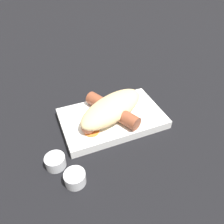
# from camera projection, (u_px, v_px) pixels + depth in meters

# --- Properties ---
(ground_plane) EXTENTS (3.00, 3.00, 0.00)m
(ground_plane) POSITION_uv_depth(u_px,v_px,m) (112.00, 121.00, 0.56)
(ground_plane) COLOR black
(food_tray) EXTENTS (0.25, 0.16, 0.02)m
(food_tray) POSITION_uv_depth(u_px,v_px,m) (112.00, 118.00, 0.55)
(food_tray) COLOR white
(food_tray) RESTS_ON ground_plane
(bread_roll) EXTENTS (0.21, 0.15, 0.05)m
(bread_roll) POSITION_uv_depth(u_px,v_px,m) (113.00, 107.00, 0.53)
(bread_roll) COLOR #DBBC84
(bread_roll) RESTS_ON food_tray
(sausage) EXTENTS (0.17, 0.15, 0.03)m
(sausage) POSITION_uv_depth(u_px,v_px,m) (112.00, 111.00, 0.53)
(sausage) COLOR brown
(sausage) RESTS_ON food_tray
(pickled_veggies) EXTENTS (0.05, 0.05, 0.00)m
(pickled_veggies) POSITION_uv_depth(u_px,v_px,m) (91.00, 130.00, 0.50)
(pickled_veggies) COLOR orange
(pickled_veggies) RESTS_ON food_tray
(condiment_cup_near) EXTENTS (0.04, 0.04, 0.03)m
(condiment_cup_near) POSITION_uv_depth(u_px,v_px,m) (56.00, 162.00, 0.44)
(condiment_cup_near) COLOR silver
(condiment_cup_near) RESTS_ON ground_plane
(condiment_cup_far) EXTENTS (0.04, 0.04, 0.03)m
(condiment_cup_far) POSITION_uv_depth(u_px,v_px,m) (75.00, 179.00, 0.42)
(condiment_cup_far) COLOR silver
(condiment_cup_far) RESTS_ON ground_plane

